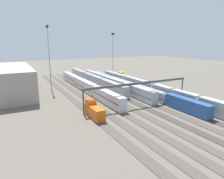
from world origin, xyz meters
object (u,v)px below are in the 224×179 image
at_px(train_on_track_6, 85,86).
at_px(signal_gantry, 140,85).
at_px(train_on_track_4, 93,79).
at_px(light_mast_1, 49,50).
at_px(train_on_track_2, 130,86).
at_px(train_on_track_3, 111,82).
at_px(maintenance_shed, 14,80).
at_px(train_on_track_0, 123,77).
at_px(light_mast_2, 113,49).
at_px(train_on_track_1, 154,89).
at_px(train_on_track_8, 94,111).

height_order(train_on_track_6, signal_gantry, signal_gantry).
height_order(train_on_track_6, train_on_track_4, same).
bearing_deg(train_on_track_4, light_mast_1, 96.40).
bearing_deg(signal_gantry, train_on_track_2, -24.45).
height_order(train_on_track_4, light_mast_1, light_mast_1).
distance_m(train_on_track_3, maintenance_shed, 46.35).
distance_m(train_on_track_0, light_mast_2, 24.76).
relative_size(train_on_track_1, train_on_track_0, 9.56).
distance_m(light_mast_1, light_mast_2, 51.34).
xyz_separation_m(train_on_track_8, light_mast_2, (67.41, -42.69, 16.32)).
bearing_deg(train_on_track_3, train_on_track_8, 145.42).
height_order(train_on_track_6, train_on_track_3, same).
distance_m(train_on_track_8, maintenance_shed, 49.71).
relative_size(train_on_track_6, train_on_track_0, 7.14).
bearing_deg(train_on_track_3, train_on_track_1, -156.25).
bearing_deg(light_mast_1, train_on_track_0, -86.08).
distance_m(train_on_track_8, signal_gantry, 21.16).
relative_size(train_on_track_0, light_mast_2, 0.34).
xyz_separation_m(train_on_track_2, maintenance_shed, (19.21, 50.33, 4.18)).
height_order(train_on_track_6, maintenance_shed, maintenance_shed).
bearing_deg(maintenance_shed, light_mast_2, -70.57).
distance_m(light_mast_1, signal_gantry, 49.72).
relative_size(light_mast_1, maintenance_shed, 0.69).
distance_m(train_on_track_6, light_mast_1, 24.60).
distance_m(train_on_track_1, maintenance_shed, 63.85).
xyz_separation_m(train_on_track_1, light_mast_2, (53.87, -7.69, 15.85)).
distance_m(train_on_track_4, signal_gantry, 44.98).
height_order(train_on_track_4, signal_gantry, signal_gantry).
distance_m(train_on_track_1, signal_gantry, 18.53).
height_order(train_on_track_6, light_mast_2, light_mast_2).
xyz_separation_m(train_on_track_2, train_on_track_3, (10.29, 5.00, 0.53)).
bearing_deg(light_mast_1, train_on_track_4, -83.60).
xyz_separation_m(train_on_track_6, train_on_track_3, (1.65, -15.00, -0.02)).
bearing_deg(light_mast_2, train_on_track_3, 150.40).
xyz_separation_m(signal_gantry, maintenance_shed, (41.21, 40.33, -1.56)).
height_order(train_on_track_8, light_mast_1, light_mast_1).
bearing_deg(train_on_track_8, light_mast_1, 4.90).
distance_m(light_mast_1, maintenance_shed, 21.04).
distance_m(train_on_track_6, light_mast_2, 48.95).
xyz_separation_m(train_on_track_4, signal_gantry, (-44.68, 0.00, 5.18)).
distance_m(train_on_track_1, light_mast_1, 53.39).
bearing_deg(maintenance_shed, train_on_track_3, -101.13).
bearing_deg(train_on_track_8, train_on_track_4, -22.35).
distance_m(train_on_track_8, light_mast_1, 49.26).
bearing_deg(train_on_track_3, train_on_track_6, 96.27).
relative_size(train_on_track_3, train_on_track_8, 7.14).
bearing_deg(train_on_track_6, signal_gantry, -161.93).
relative_size(train_on_track_6, train_on_track_8, 7.14).
bearing_deg(train_on_track_8, train_on_track_0, -39.24).
relative_size(train_on_track_3, signal_gantry, 1.59).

